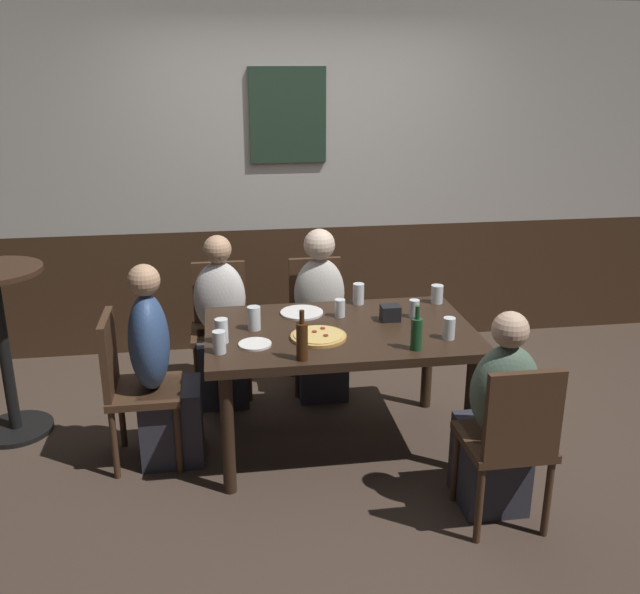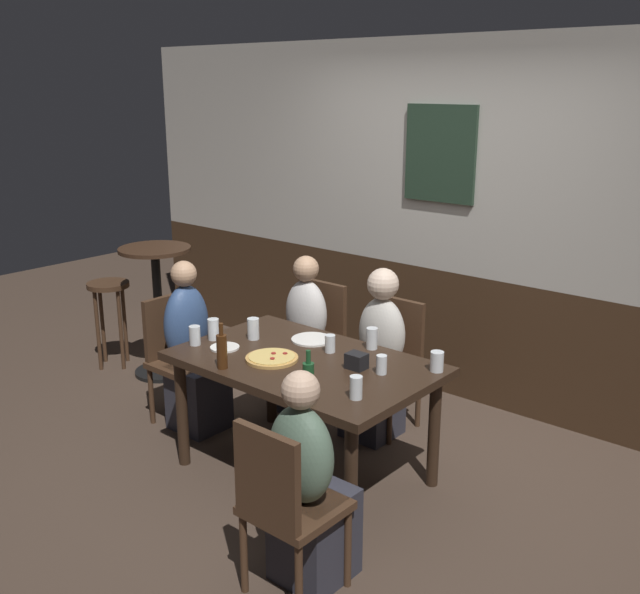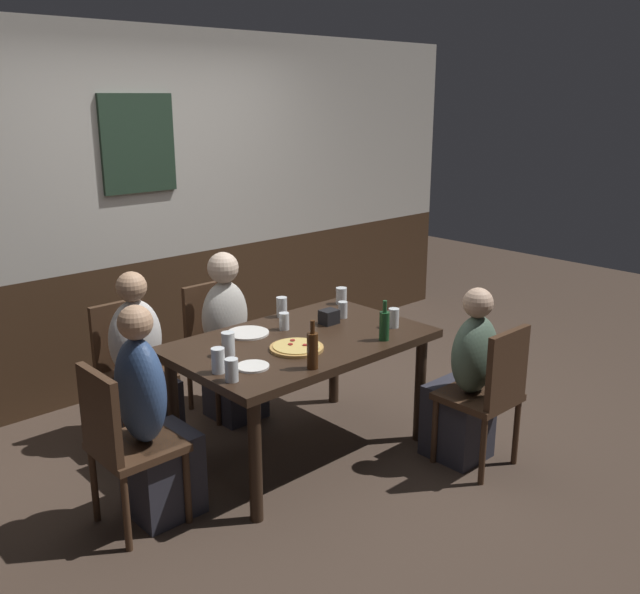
{
  "view_description": "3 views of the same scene",
  "coord_description": "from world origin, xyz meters",
  "px_view_note": "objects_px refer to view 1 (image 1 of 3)",
  "views": [
    {
      "loc": [
        -0.66,
        -3.6,
        2.18
      ],
      "look_at": [
        -0.1,
        0.1,
        0.9
      ],
      "focal_mm": 39.04,
      "sensor_mm": 36.0,
      "label": 1
    },
    {
      "loc": [
        2.63,
        -2.95,
        2.28
      ],
      "look_at": [
        0.03,
        0.1,
        1.1
      ],
      "focal_mm": 40.97,
      "sensor_mm": 36.0,
      "label": 2
    },
    {
      "loc": [
        -2.56,
        -2.93,
        2.13
      ],
      "look_at": [
        0.21,
        0.06,
        0.94
      ],
      "focal_mm": 39.18,
      "sensor_mm": 36.0,
      "label": 3
    }
  ],
  "objects_px": {
    "person_right_near": "(497,428)",
    "beer_bottle_green": "(416,333)",
    "condiment_caddy": "(390,313)",
    "side_bar_table": "(2,339)",
    "person_mid_far": "(320,325)",
    "tumbler_short": "(340,309)",
    "beer_glass_tall": "(219,343)",
    "highball_clear": "(222,332)",
    "pint_glass_amber": "(449,329)",
    "chair_left_far": "(221,320)",
    "chair_mid_far": "(317,315)",
    "pizza": "(318,336)",
    "beer_glass_half": "(414,309)",
    "plate_white_small": "(255,344)",
    "person_left_far": "(221,333)",
    "tumbler_water": "(437,295)",
    "chair_right_near": "(511,437)",
    "pint_glass_pale": "(254,319)",
    "dining_table": "(339,342)",
    "chair_head_west": "(131,381)",
    "beer_bottle_brown": "(302,340)",
    "pint_glass_stout": "(358,295)",
    "plate_white_large": "(302,313)",
    "person_head_west": "(161,381)"
  },
  "relations": [
    {
      "from": "chair_left_far",
      "to": "beer_bottle_green",
      "type": "bearing_deg",
      "value": -50.95
    },
    {
      "from": "chair_mid_far",
      "to": "pint_glass_pale",
      "type": "bearing_deg",
      "value": -120.01
    },
    {
      "from": "pint_glass_pale",
      "to": "beer_glass_tall",
      "type": "bearing_deg",
      "value": -122.98
    },
    {
      "from": "plate_white_small",
      "to": "chair_mid_far",
      "type": "bearing_deg",
      "value": 65.26
    },
    {
      "from": "chair_mid_far",
      "to": "side_bar_table",
      "type": "relative_size",
      "value": 0.84
    },
    {
      "from": "chair_head_west",
      "to": "beer_glass_half",
      "type": "distance_m",
      "value": 1.67
    },
    {
      "from": "chair_left_far",
      "to": "pint_glass_amber",
      "type": "bearing_deg",
      "value": -42.54
    },
    {
      "from": "chair_right_near",
      "to": "tumbler_water",
      "type": "bearing_deg",
      "value": 89.34
    },
    {
      "from": "beer_glass_half",
      "to": "side_bar_table",
      "type": "height_order",
      "value": "side_bar_table"
    },
    {
      "from": "chair_right_near",
      "to": "chair_left_far",
      "type": "height_order",
      "value": "same"
    },
    {
      "from": "beer_bottle_brown",
      "to": "plate_white_small",
      "type": "distance_m",
      "value": 0.33
    },
    {
      "from": "tumbler_water",
      "to": "beer_bottle_green",
      "type": "height_order",
      "value": "beer_bottle_green"
    },
    {
      "from": "tumbler_water",
      "to": "plate_white_small",
      "type": "height_order",
      "value": "tumbler_water"
    },
    {
      "from": "person_mid_far",
      "to": "person_right_near",
      "type": "bearing_deg",
      "value": -65.35
    },
    {
      "from": "person_right_near",
      "to": "beer_bottle_green",
      "type": "relative_size",
      "value": 4.48
    },
    {
      "from": "chair_left_far",
      "to": "person_head_west",
      "type": "distance_m",
      "value": 0.95
    },
    {
      "from": "beer_glass_tall",
      "to": "beer_glass_half",
      "type": "xyz_separation_m",
      "value": [
        1.14,
        0.36,
        -0.0
      ]
    },
    {
      "from": "chair_left_far",
      "to": "tumbler_water",
      "type": "height_order",
      "value": "chair_left_far"
    },
    {
      "from": "plate_white_large",
      "to": "side_bar_table",
      "type": "distance_m",
      "value": 1.78
    },
    {
      "from": "dining_table",
      "to": "tumbler_water",
      "type": "bearing_deg",
      "value": 26.99
    },
    {
      "from": "highball_clear",
      "to": "beer_bottle_brown",
      "type": "relative_size",
      "value": 0.5
    },
    {
      "from": "pint_glass_pale",
      "to": "beer_bottle_brown",
      "type": "bearing_deg",
      "value": -64.8
    },
    {
      "from": "condiment_caddy",
      "to": "dining_table",
      "type": "bearing_deg",
      "value": -164.57
    },
    {
      "from": "chair_right_near",
      "to": "chair_mid_far",
      "type": "relative_size",
      "value": 1.0
    },
    {
      "from": "beer_glass_tall",
      "to": "beer_bottle_brown",
      "type": "bearing_deg",
      "value": -20.1
    },
    {
      "from": "person_left_far",
      "to": "pint_glass_stout",
      "type": "height_order",
      "value": "person_left_far"
    },
    {
      "from": "chair_head_west",
      "to": "person_left_far",
      "type": "distance_m",
      "value": 0.88
    },
    {
      "from": "person_mid_far",
      "to": "highball_clear",
      "type": "height_order",
      "value": "person_mid_far"
    },
    {
      "from": "person_mid_far",
      "to": "tumbler_short",
      "type": "height_order",
      "value": "person_mid_far"
    },
    {
      "from": "condiment_caddy",
      "to": "chair_right_near",
      "type": "bearing_deg",
      "value": -70.29
    },
    {
      "from": "plate_white_small",
      "to": "pint_glass_pale",
      "type": "bearing_deg",
      "value": 87.39
    },
    {
      "from": "condiment_caddy",
      "to": "side_bar_table",
      "type": "bearing_deg",
      "value": 171.04
    },
    {
      "from": "chair_mid_far",
      "to": "person_left_far",
      "type": "relative_size",
      "value": 0.79
    },
    {
      "from": "dining_table",
      "to": "chair_head_west",
      "type": "bearing_deg",
      "value": 180.0
    },
    {
      "from": "chair_mid_far",
      "to": "pint_glass_amber",
      "type": "xyz_separation_m",
      "value": [
        0.56,
        -1.12,
        0.3
      ]
    },
    {
      "from": "tumbler_short",
      "to": "beer_glass_tall",
      "type": "relative_size",
      "value": 0.89
    },
    {
      "from": "beer_glass_tall",
      "to": "highball_clear",
      "type": "bearing_deg",
      "value": 83.88
    },
    {
      "from": "pizza",
      "to": "beer_glass_half",
      "type": "xyz_separation_m",
      "value": [
        0.6,
        0.24,
        0.04
      ]
    },
    {
      "from": "pint_glass_amber",
      "to": "pint_glass_stout",
      "type": "xyz_separation_m",
      "value": [
        -0.37,
        0.64,
        0.0
      ]
    },
    {
      "from": "beer_glass_half",
      "to": "beer_bottle_green",
      "type": "xyz_separation_m",
      "value": [
        -0.12,
        -0.47,
        0.04
      ]
    },
    {
      "from": "tumbler_short",
      "to": "person_mid_far",
      "type": "bearing_deg",
      "value": 93.79
    },
    {
      "from": "person_left_far",
      "to": "tumbler_short",
      "type": "distance_m",
      "value": 0.93
    },
    {
      "from": "person_right_near",
      "to": "beer_bottle_green",
      "type": "height_order",
      "value": "person_right_near"
    },
    {
      "from": "pint_glass_amber",
      "to": "side_bar_table",
      "type": "bearing_deg",
      "value": 164.83
    },
    {
      "from": "highball_clear",
      "to": "person_mid_far",
      "type": "bearing_deg",
      "value": 51.52
    },
    {
      "from": "highball_clear",
      "to": "pint_glass_amber",
      "type": "distance_m",
      "value": 1.23
    },
    {
      "from": "chair_mid_far",
      "to": "pint_glass_pale",
      "type": "relative_size",
      "value": 6.55
    },
    {
      "from": "chair_left_far",
      "to": "chair_head_west",
      "type": "distance_m",
      "value": 1.02
    },
    {
      "from": "beer_bottle_green",
      "to": "plate_white_large",
      "type": "relative_size",
      "value": 0.94
    },
    {
      "from": "dining_table",
      "to": "pint_glass_stout",
      "type": "height_order",
      "value": "pint_glass_stout"
    }
  ]
}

